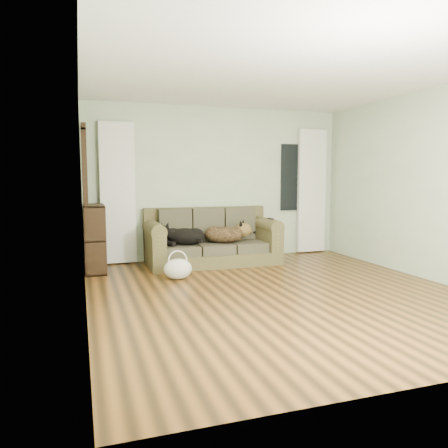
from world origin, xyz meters
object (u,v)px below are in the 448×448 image
object	(u,v)px
bookshelf	(95,238)
dog_shepherd	(226,234)
dog_black_lab	(183,236)
tote_bag	(178,268)
sofa	(213,236)

from	to	relation	value
bookshelf	dog_shepherd	bearing A→B (deg)	1.28
dog_black_lab	dog_shepherd	xyz separation A→B (m)	(0.72, -0.01, 0.01)
dog_black_lab	dog_shepherd	distance (m)	0.72
tote_bag	bookshelf	xyz separation A→B (m)	(-1.06, 0.92, 0.34)
sofa	tote_bag	distance (m)	1.22
sofa	dog_black_lab	distance (m)	0.51
dog_shepherd	tote_bag	xyz separation A→B (m)	(-0.99, -0.84, -0.33)
dog_black_lab	bookshelf	size ratio (longest dim) A/B	0.63
dog_black_lab	tote_bag	bearing A→B (deg)	-72.16
dog_shepherd	bookshelf	bearing A→B (deg)	16.83
sofa	dog_shepherd	bearing A→B (deg)	-15.57
sofa	tote_bag	xyz separation A→B (m)	(-0.77, -0.90, -0.29)
tote_bag	bookshelf	bearing A→B (deg)	139.15
dog_shepherd	bookshelf	world-z (taller)	bookshelf
bookshelf	tote_bag	bearing A→B (deg)	-37.31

